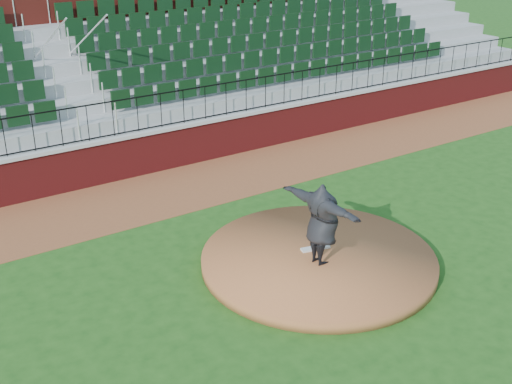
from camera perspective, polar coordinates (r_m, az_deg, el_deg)
ground at (r=14.19m, az=3.40°, el=-6.84°), size 90.00×90.00×0.00m
warning_track at (r=18.31m, az=-6.82°, el=0.34°), size 34.00×3.20×0.01m
field_wall at (r=19.44m, az=-9.09°, el=3.50°), size 34.00×0.35×1.20m
wall_cap at (r=19.22m, az=-9.21°, el=5.32°), size 34.00×0.45×0.10m
wall_railing at (r=19.06m, az=-9.32°, el=6.89°), size 34.00×0.05×1.00m
seating_stands at (r=21.37m, az=-12.58°, el=9.83°), size 34.00×5.10×4.60m
concourse_wall at (r=23.85m, az=-15.27°, el=12.08°), size 34.00×0.50×5.50m
pitchers_mound at (r=14.36m, az=5.48°, el=-5.94°), size 5.12×5.12×0.25m
pitching_rubber at (r=14.52m, az=5.23°, el=-4.92°), size 0.69×0.32×0.04m
pitcher at (r=13.60m, az=5.80°, el=-2.81°), size 0.78×2.28×1.82m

